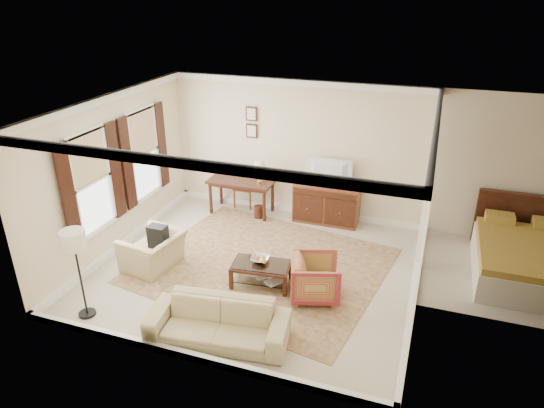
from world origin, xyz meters
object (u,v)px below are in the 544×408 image
Objects in this scene: writing_desk at (241,185)px; sofa at (218,317)px; tv at (328,165)px; striped_armchair at (315,276)px; coffee_table at (261,269)px; sideboard at (327,203)px; club_armchair at (153,246)px.

sofa reaches higher than writing_desk.
striped_armchair is at bearing 99.58° from tv.
writing_desk is 1.37× the size of coffee_table.
writing_desk is 0.71× the size of sofa.
tv reaches higher than sideboard.
striped_armchair is (0.93, -0.04, 0.08)m from coffee_table.
tv is at bearing -90.00° from sideboard.
tv is 4.29m from sofa.
coffee_table is (-0.48, -2.66, -0.98)m from tv.
sideboard is at bearing -7.83° from striped_armchair.
writing_desk is at bearing 4.31° from tv.
writing_desk is at bearing 24.80° from striped_armchair.
coffee_table is 2.01m from club_armchair.
striped_armchair is at bearing -2.65° from coffee_table.
sideboard is 0.68× the size of sofa.
tv reaches higher than writing_desk.
club_armchair is at bearing 136.28° from sofa.
sideboard is at bearing 79.92° from coffee_table.
tv is 0.46× the size of sofa.
sofa is (-1.03, -1.45, -0.00)m from striped_armchair.
coffee_table is 1.04× the size of club_armchair.
sofa is (-0.58, -4.15, -0.90)m from tv.
club_armchair is at bearing 48.04° from tv.
coffee_table is (-0.48, -2.68, -0.11)m from sideboard.
tv reaches higher than club_armchair.
club_armchair is (-2.48, -2.76, -0.86)m from tv.
striped_armchair is at bearing -80.49° from sideboard.
sideboard is 2.72m from coffee_table.
writing_desk is 1.88m from sideboard.
coffee_table is at bearing -100.08° from sideboard.
tv is 2.88m from striped_armchair.
tv is 0.90× the size of coffee_table.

